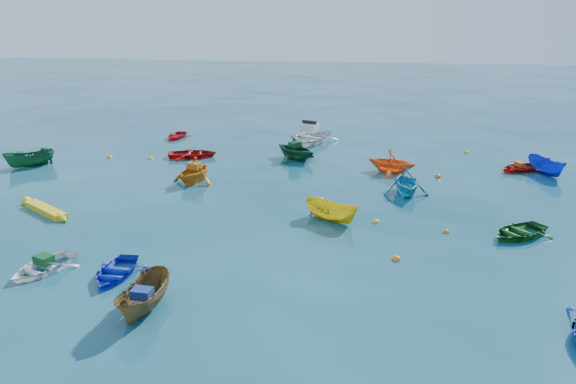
# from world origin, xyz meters

# --- Properties ---
(ground) EXTENTS (160.00, 160.00, 0.00)m
(ground) POSITION_xyz_m (0.00, 0.00, 0.00)
(ground) COLOR #0A3B4C
(ground) RESTS_ON ground
(dinghy_blue_sw) EXTENTS (2.00, 2.78, 0.58)m
(dinghy_blue_sw) POSITION_xyz_m (-5.41, -4.74, 0.00)
(dinghy_blue_sw) COLOR #101FC9
(dinghy_blue_sw) RESTS_ON ground
(dinghy_white_near) EXTENTS (2.87, 3.31, 0.58)m
(dinghy_white_near) POSITION_xyz_m (-8.41, -4.70, 0.00)
(dinghy_white_near) COLOR white
(dinghy_white_near) RESTS_ON ground
(sampan_brown_mid) EXTENTS (1.41, 3.24, 1.23)m
(sampan_brown_mid) POSITION_xyz_m (-3.30, -7.10, 0.00)
(sampan_brown_mid) COLOR brown
(sampan_brown_mid) RESTS_ON ground
(dinghy_orange_w) EXTENTS (3.31, 3.59, 1.57)m
(dinghy_orange_w) POSITION_xyz_m (-5.84, 7.34, 0.00)
(dinghy_orange_w) COLOR orange
(dinghy_orange_w) RESTS_ON ground
(sampan_yellow_mid) EXTENTS (3.05, 2.40, 1.12)m
(sampan_yellow_mid) POSITION_xyz_m (2.48, 2.16, 0.00)
(sampan_yellow_mid) COLOR gold
(sampan_yellow_mid) RESTS_ON ground
(dinghy_green_e) EXTENTS (3.70, 3.57, 0.63)m
(dinghy_green_e) POSITION_xyz_m (10.95, 1.36, 0.00)
(dinghy_green_e) COLOR #135317
(dinghy_green_e) RESTS_ON ground
(dinghy_cyan_se) EXTENTS (2.97, 3.32, 1.57)m
(dinghy_cyan_se) POSITION_xyz_m (6.29, 6.76, 0.00)
(dinghy_cyan_se) COLOR #1D8FB5
(dinghy_cyan_se) RESTS_ON ground
(dinghy_red_nw) EXTENTS (3.72, 3.03, 0.68)m
(dinghy_red_nw) POSITION_xyz_m (-7.59, 12.74, 0.00)
(dinghy_red_nw) COLOR #A70E0D
(dinghy_red_nw) RESTS_ON ground
(dinghy_green_n) EXTENTS (4.22, 4.14, 1.69)m
(dinghy_green_n) POSITION_xyz_m (-0.55, 13.11, 0.00)
(dinghy_green_n) COLOR #104623
(dinghy_green_n) RESTS_ON ground
(dinghy_red_ne) EXTENTS (3.50, 3.15, 0.60)m
(dinghy_red_ne) POSITION_xyz_m (13.75, 12.26, 0.00)
(dinghy_red_ne) COLOR #A7150D
(dinghy_red_ne) RESTS_ON ground
(sampan_blue_far) EXTENTS (2.22, 3.18, 1.15)m
(sampan_blue_far) POSITION_xyz_m (15.10, 11.72, 0.00)
(sampan_blue_far) COLOR #0F26C1
(sampan_blue_far) RESTS_ON ground
(dinghy_red_far) EXTENTS (2.05, 2.76, 0.55)m
(dinghy_red_far) POSITION_xyz_m (-10.52, 18.17, 0.00)
(dinghy_red_far) COLOR red
(dinghy_red_far) RESTS_ON ground
(dinghy_orange_far) EXTENTS (3.61, 3.36, 1.55)m
(dinghy_orange_far) POSITION_xyz_m (5.72, 10.88, 0.00)
(dinghy_orange_far) COLOR orange
(dinghy_orange_far) RESTS_ON ground
(sampan_green_far) EXTENTS (3.10, 2.87, 1.19)m
(sampan_green_far) POSITION_xyz_m (-17.24, 9.12, 0.00)
(sampan_green_far) COLOR #125029
(sampan_green_far) RESTS_ON ground
(kayak_yellow) EXTENTS (3.61, 2.70, 0.40)m
(kayak_yellow) POSITION_xyz_m (-11.76, 1.37, 0.00)
(kayak_yellow) COLOR yellow
(kayak_yellow) RESTS_ON ground
(motorboat_white) EXTENTS (5.01, 5.76, 1.60)m
(motorboat_white) POSITION_xyz_m (-0.09, 17.95, 0.00)
(motorboat_white) COLOR silver
(motorboat_white) RESTS_ON ground
(tarp_green_a) EXTENTS (0.83, 0.74, 0.33)m
(tarp_green_a) POSITION_xyz_m (-8.38, -4.61, 0.45)
(tarp_green_a) COLOR #11471D
(tarp_green_a) RESTS_ON dinghy_white_near
(tarp_blue_a) EXTENTS (0.69, 0.54, 0.32)m
(tarp_blue_a) POSITION_xyz_m (-3.31, -7.25, 0.77)
(tarp_blue_a) COLOR navy
(tarp_blue_a) RESTS_ON sampan_brown_mid
(tarp_orange_a) EXTENTS (0.88, 0.76, 0.36)m
(tarp_orange_a) POSITION_xyz_m (-5.82, 7.39, 0.97)
(tarp_orange_a) COLOR #B96413
(tarp_orange_a) RESTS_ON dinghy_orange_w
(tarp_green_b) EXTENTS (0.85, 0.89, 0.34)m
(tarp_green_b) POSITION_xyz_m (-0.63, 13.17, 1.01)
(tarp_green_b) COLOR #134D1E
(tarp_green_b) RESTS_ON dinghy_green_n
(tarp_orange_b) EXTENTS (0.64, 0.70, 0.27)m
(tarp_orange_b) POSITION_xyz_m (13.66, 12.22, 0.43)
(tarp_orange_b) COLOR #C25413
(tarp_orange_b) RESTS_ON dinghy_red_ne
(buoy_ye_a) EXTENTS (0.33, 0.33, 0.33)m
(buoy_ye_a) POSITION_xyz_m (4.64, 2.19, 0.00)
(buoy_ye_a) COLOR yellow
(buoy_ye_a) RESTS_ON ground
(buoy_or_b) EXTENTS (0.36, 0.36, 0.36)m
(buoy_or_b) POSITION_xyz_m (5.38, -1.88, 0.00)
(buoy_or_b) COLOR orange
(buoy_or_b) RESTS_ON ground
(buoy_ye_b) EXTENTS (0.34, 0.34, 0.34)m
(buoy_ye_b) POSITION_xyz_m (-10.28, 11.97, 0.00)
(buoy_ye_b) COLOR yellow
(buoy_ye_b) RESTS_ON ground
(buoy_or_c) EXTENTS (0.34, 0.34, 0.34)m
(buoy_or_c) POSITION_xyz_m (-7.04, 8.14, 0.00)
(buoy_or_c) COLOR orange
(buoy_or_c) RESTS_ON ground
(buoy_ye_c) EXTENTS (0.33, 0.33, 0.33)m
(buoy_ye_c) POSITION_xyz_m (1.75, 5.03, 0.00)
(buoy_ye_c) COLOR yellow
(buoy_ye_c) RESTS_ON ground
(buoy_or_d) EXTENTS (0.30, 0.30, 0.30)m
(buoy_or_d) POSITION_xyz_m (7.79, 1.38, 0.00)
(buoy_or_d) COLOR orange
(buoy_or_d) RESTS_ON ground
(buoy_ye_d) EXTENTS (0.38, 0.38, 0.38)m
(buoy_ye_d) POSITION_xyz_m (-13.12, 11.80, 0.00)
(buoy_ye_d) COLOR gold
(buoy_ye_d) RESTS_ON ground
(buoy_or_e) EXTENTS (0.37, 0.37, 0.37)m
(buoy_or_e) POSITION_xyz_m (8.46, 10.16, 0.00)
(buoy_or_e) COLOR #D75D0B
(buoy_or_e) RESTS_ON ground
(buoy_ye_e) EXTENTS (0.33, 0.33, 0.33)m
(buoy_ye_e) POSITION_xyz_m (11.16, 16.27, 0.00)
(buoy_ye_e) COLOR yellow
(buoy_ye_e) RESTS_ON ground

